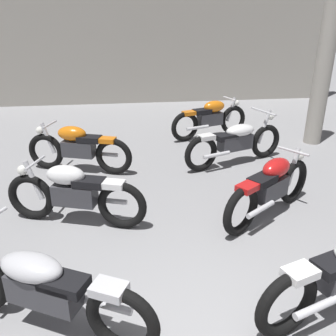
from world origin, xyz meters
TOP-DOWN VIEW (x-y plane):
  - back_wall at (0.00, 10.10)m, footprint 12.79×0.24m
  - support_pillar at (3.54, 5.60)m, footprint 0.36×0.36m
  - motorcycle_left_row_0 at (-1.40, 0.98)m, footprint 1.98×1.13m
  - motorcycle_left_row_1 at (-1.32, 2.80)m, footprint 1.91×0.74m
  - motorcycle_left_row_2 at (-1.44, 4.61)m, footprint 1.90×0.76m
  - motorcycle_right_row_1 at (1.35, 2.64)m, footprint 1.67×1.24m
  - motorcycle_right_row_2 at (1.45, 4.59)m, footprint 2.08×0.96m
  - motorcycle_right_row_3 at (1.36, 6.25)m, footprint 1.90×0.77m

SIDE VIEW (x-z plane):
  - motorcycle_left_row_0 at x=-1.40m, z-range -0.04..0.94m
  - motorcycle_right_row_2 at x=1.45m, z-range -0.04..0.94m
  - motorcycle_left_row_1 at x=-1.32m, z-range 0.02..0.90m
  - motorcycle_left_row_2 at x=-1.44m, z-range 0.02..0.90m
  - motorcycle_right_row_1 at x=1.35m, z-range 0.02..0.90m
  - motorcycle_right_row_3 at x=1.36m, z-range 0.02..0.90m
  - support_pillar at x=3.54m, z-range 0.00..3.20m
  - back_wall at x=0.00m, z-range 0.00..3.60m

